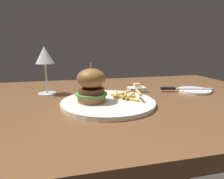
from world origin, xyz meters
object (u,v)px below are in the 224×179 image
table_knife (182,89)px  wine_glass (45,58)px  bread_plate (194,91)px  main_plate (108,103)px  burger_sandwich (91,85)px  butter_dish (137,89)px

table_knife → wine_glass: bearing=170.5°
bread_plate → table_knife: 0.05m
bread_plate → table_knife: (-0.05, 0.01, 0.01)m
main_plate → table_knife: table_knife is taller
bread_plate → table_knife: bearing=167.1°
table_knife → main_plate: bearing=-162.4°
burger_sandwich → bread_plate: burger_sandwich is taller
main_plate → butter_dish: butter_dish is taller
wine_glass → butter_dish: bearing=-7.6°
butter_dish → wine_glass: bearing=172.4°
butter_dish → main_plate: bearing=-135.8°
table_knife → butter_dish: butter_dish is taller
burger_sandwich → butter_dish: bearing=35.3°
wine_glass → butter_dish: size_ratio=2.58×
wine_glass → table_knife: size_ratio=0.86×
main_plate → bread_plate: (0.39, 0.10, -0.00)m
main_plate → bread_plate: bearing=14.0°
wine_glass → table_knife: wine_glass is taller
burger_sandwich → wine_glass: (-0.15, 0.20, 0.08)m
main_plate → table_knife: bearing=17.6°
burger_sandwich → butter_dish: (0.21, 0.15, -0.06)m
bread_plate → butter_dish: 0.24m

